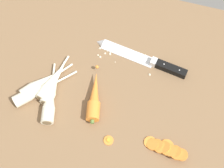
% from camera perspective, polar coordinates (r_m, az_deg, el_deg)
% --- Properties ---
extents(ground_plane, '(1.20, 0.90, 0.04)m').
position_cam_1_polar(ground_plane, '(0.96, 0.37, -0.04)').
color(ground_plane, brown).
extents(chefs_knife, '(0.35, 0.08, 0.04)m').
position_cam_1_polar(chefs_knife, '(0.99, 5.50, 5.64)').
color(chefs_knife, silver).
rests_on(chefs_knife, ground_plane).
extents(whole_carrot, '(0.08, 0.21, 0.04)m').
position_cam_1_polar(whole_carrot, '(0.89, -3.69, -2.80)').
color(whole_carrot, orange).
rests_on(whole_carrot, ground_plane).
extents(parsnip_front, '(0.04, 0.17, 0.04)m').
position_cam_1_polar(parsnip_front, '(0.92, -12.38, -0.94)').
color(parsnip_front, silver).
rests_on(parsnip_front, ground_plane).
extents(parsnip_mid_left, '(0.05, 0.19, 0.04)m').
position_cam_1_polar(parsnip_mid_left, '(0.93, -12.75, 0.06)').
color(parsnip_mid_left, silver).
rests_on(parsnip_mid_left, ground_plane).
extents(parsnip_mid_right, '(0.09, 0.22, 0.04)m').
position_cam_1_polar(parsnip_mid_right, '(0.90, -12.85, -3.60)').
color(parsnip_mid_right, silver).
rests_on(parsnip_mid_right, ground_plane).
extents(parsnip_back, '(0.13, 0.18, 0.04)m').
position_cam_1_polar(parsnip_back, '(0.94, -14.90, -0.06)').
color(parsnip_back, silver).
rests_on(parsnip_back, ground_plane).
extents(parsnip_outer, '(0.16, 0.19, 0.04)m').
position_cam_1_polar(parsnip_outer, '(0.93, -15.61, -1.51)').
color(parsnip_outer, silver).
rests_on(parsnip_outer, ground_plane).
extents(carrot_slice_stack, '(0.13, 0.05, 0.04)m').
position_cam_1_polar(carrot_slice_stack, '(0.85, 11.01, -13.00)').
color(carrot_slice_stack, orange).
rests_on(carrot_slice_stack, ground_plane).
extents(carrot_slice_stray_near, '(0.03, 0.03, 0.01)m').
position_cam_1_polar(carrot_slice_stray_near, '(0.85, -0.73, -11.59)').
color(carrot_slice_stray_near, orange).
rests_on(carrot_slice_stray_near, ground_plane).
extents(carrot_slice_stray_mid, '(0.04, 0.04, 0.01)m').
position_cam_1_polar(carrot_slice_stray_mid, '(0.86, 11.35, -12.48)').
color(carrot_slice_stray_mid, orange).
rests_on(carrot_slice_stray_mid, ground_plane).
extents(mince_crumbs, '(0.21, 0.08, 0.01)m').
position_cam_1_polar(mince_crumbs, '(0.99, 1.58, 5.91)').
color(mince_crumbs, beige).
rests_on(mince_crumbs, ground_plane).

